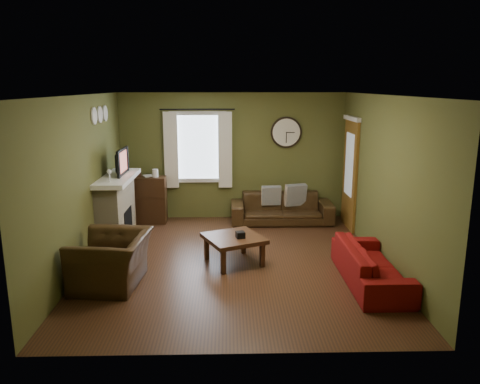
{
  "coord_description": "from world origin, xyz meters",
  "views": [
    {
      "loc": [
        -0.09,
        -6.99,
        2.75
      ],
      "look_at": [
        0.1,
        0.4,
        1.05
      ],
      "focal_mm": 35.0,
      "sensor_mm": 36.0,
      "label": 1
    }
  ],
  "objects_px": {
    "sofa_brown": "(281,208)",
    "sofa_red": "(371,265)",
    "armchair": "(112,260)",
    "coffee_table": "(234,250)",
    "bookshelf": "(146,200)"
  },
  "relations": [
    {
      "from": "armchair",
      "to": "coffee_table",
      "type": "xyz_separation_m",
      "value": [
        1.72,
        0.77,
        -0.14
      ]
    },
    {
      "from": "sofa_red",
      "to": "armchair",
      "type": "relative_size",
      "value": 1.67
    },
    {
      "from": "sofa_red",
      "to": "coffee_table",
      "type": "distance_m",
      "value": 2.09
    },
    {
      "from": "armchair",
      "to": "coffee_table",
      "type": "relative_size",
      "value": 1.34
    },
    {
      "from": "sofa_red",
      "to": "coffee_table",
      "type": "relative_size",
      "value": 2.24
    },
    {
      "from": "bookshelf",
      "to": "sofa_red",
      "type": "height_order",
      "value": "bookshelf"
    },
    {
      "from": "sofa_brown",
      "to": "coffee_table",
      "type": "xyz_separation_m",
      "value": [
        -1.0,
        -2.21,
        -0.08
      ]
    },
    {
      "from": "bookshelf",
      "to": "armchair",
      "type": "bearing_deg",
      "value": -89.51
    },
    {
      "from": "bookshelf",
      "to": "coffee_table",
      "type": "relative_size",
      "value": 1.15
    },
    {
      "from": "sofa_brown",
      "to": "sofa_red",
      "type": "distance_m",
      "value": 3.15
    },
    {
      "from": "sofa_red",
      "to": "armchair",
      "type": "bearing_deg",
      "value": 89.58
    },
    {
      "from": "sofa_red",
      "to": "coffee_table",
      "type": "height_order",
      "value": "sofa_red"
    },
    {
      "from": "sofa_brown",
      "to": "sofa_red",
      "type": "relative_size",
      "value": 1.11
    },
    {
      "from": "coffee_table",
      "to": "sofa_red",
      "type": "bearing_deg",
      "value": -22.57
    },
    {
      "from": "sofa_brown",
      "to": "sofa_red",
      "type": "xyz_separation_m",
      "value": [
        0.93,
        -3.01,
        -0.03
      ]
    }
  ]
}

